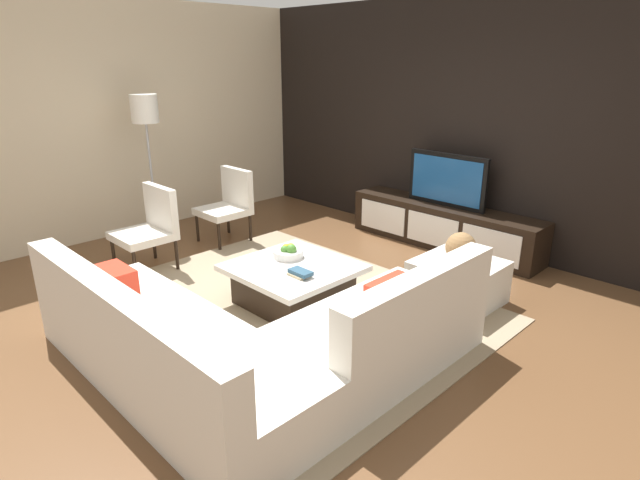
{
  "coord_description": "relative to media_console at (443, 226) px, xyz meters",
  "views": [
    {
      "loc": [
        3.11,
        -2.76,
        2.14
      ],
      "look_at": [
        -0.1,
        0.44,
        0.53
      ],
      "focal_mm": 29.19,
      "sensor_mm": 36.0,
      "label": 1
    }
  ],
  "objects": [
    {
      "name": "side_wall_left",
      "position": [
        -3.2,
        -2.2,
        1.15
      ],
      "size": [
        0.12,
        5.2,
        2.8
      ],
      "primitive_type": "cube",
      "color": "beige",
      "rests_on": "ground"
    },
    {
      "name": "media_console",
      "position": [
        0.0,
        0.0,
        0.0
      ],
      "size": [
        2.37,
        0.48,
        0.5
      ],
      "color": "black",
      "rests_on": "ground"
    },
    {
      "name": "feature_wall_back",
      "position": [
        0.0,
        0.3,
        1.15
      ],
      "size": [
        6.4,
        0.12,
        2.8
      ],
      "primitive_type": "cube",
      "color": "black",
      "rests_on": "ground"
    },
    {
      "name": "accent_chair_near",
      "position": [
        -1.8,
        -2.76,
        0.24
      ],
      "size": [
        0.56,
        0.54,
        0.87
      ],
      "rotation": [
        0.0,
        0.0,
        -0.11
      ],
      "color": "black",
      "rests_on": "ground"
    },
    {
      "name": "book_stack",
      "position": [
        0.12,
        -2.42,
        0.16
      ],
      "size": [
        0.21,
        0.14,
        0.05
      ],
      "color": "#CCB78C",
      "rests_on": "coffee_table"
    },
    {
      "name": "sectional_couch",
      "position": [
        0.54,
        -3.27,
        0.03
      ],
      "size": [
        2.54,
        2.41,
        0.81
      ],
      "color": "white",
      "rests_on": "ground"
    },
    {
      "name": "fruit_bowl",
      "position": [
        -0.28,
        -2.2,
        0.18
      ],
      "size": [
        0.28,
        0.28,
        0.14
      ],
      "color": "silver",
      "rests_on": "coffee_table"
    },
    {
      "name": "coffee_table",
      "position": [
        -0.1,
        -2.3,
        -0.05
      ],
      "size": [
        1.01,
        1.0,
        0.38
      ],
      "color": "black",
      "rests_on": "ground"
    },
    {
      "name": "accent_chair_far",
      "position": [
        -1.97,
        -1.65,
        0.24
      ],
      "size": [
        0.54,
        0.53,
        0.87
      ],
      "rotation": [
        0.0,
        0.0,
        -0.15
      ],
      "color": "black",
      "rests_on": "ground"
    },
    {
      "name": "area_rug",
      "position": [
        -0.1,
        -2.4,
        -0.24
      ],
      "size": [
        3.41,
        2.7,
        0.01
      ],
      "primitive_type": "cube",
      "color": "tan",
      "rests_on": "ground"
    },
    {
      "name": "floor_lamp",
      "position": [
        -2.61,
        -2.28,
        1.21
      ],
      "size": [
        0.31,
        0.31,
        1.74
      ],
      "color": "#A5A5AA",
      "rests_on": "ground"
    },
    {
      "name": "ground_plane",
      "position": [
        0.0,
        -2.4,
        -0.25
      ],
      "size": [
        14.0,
        14.0,
        0.0
      ],
      "primitive_type": "plane",
      "color": "brown"
    },
    {
      "name": "ottoman",
      "position": [
        0.93,
        -1.21,
        -0.05
      ],
      "size": [
        0.7,
        0.7,
        0.4
      ],
      "primitive_type": "cube",
      "color": "white",
      "rests_on": "ground"
    },
    {
      "name": "television",
      "position": [
        0.0,
        0.0,
        0.55
      ],
      "size": [
        0.99,
        0.06,
        0.61
      ],
      "color": "black",
      "rests_on": "media_console"
    },
    {
      "name": "decorative_ball",
      "position": [
        0.93,
        -1.21,
        0.29
      ],
      "size": [
        0.27,
        0.27,
        0.27
      ],
      "primitive_type": "sphere",
      "color": "#997247",
      "rests_on": "ottoman"
    }
  ]
}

